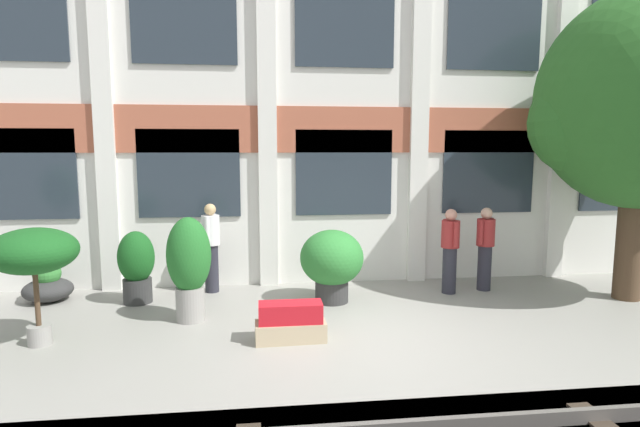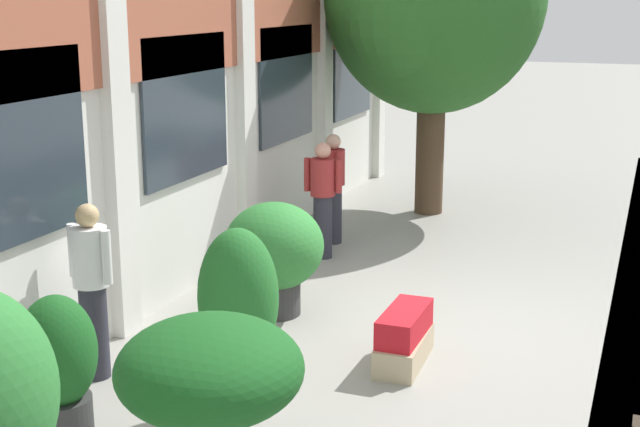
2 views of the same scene
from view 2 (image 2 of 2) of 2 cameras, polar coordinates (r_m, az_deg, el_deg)
name	(u,v)px [view 2 (image 2 of 2)]	position (r m, az deg, el deg)	size (l,w,h in m)	color
ground_plane	(436,321)	(10.12, 7.46, -6.82)	(80.00, 80.00, 0.00)	gray
broadleaf_tree	(434,0)	(14.61, 7.34, 13.42)	(3.70, 3.52, 5.48)	#4C3826
potted_plant_ribbed_drum	(274,251)	(10.04, -2.96, -2.41)	(1.13, 1.13, 1.30)	#333333
potted_plant_stone_basin	(58,368)	(7.43, -16.41, -9.44)	(0.63, 0.63, 1.29)	#333333
potted_plant_fluted_column	(239,311)	(7.65, -5.23, -6.26)	(0.69, 0.69, 1.67)	gray
potted_plant_square_trough	(404,338)	(8.89, 5.41, -7.94)	(1.01, 0.43, 0.56)	tan
potted_plant_tall_urn	(210,375)	(5.57, -7.06, -10.24)	(1.17, 1.17, 1.65)	gray
resident_by_doorway	(323,197)	(12.16, 0.18, 1.08)	(0.34, 0.53, 1.61)	#282833
resident_watching_tracks	(92,286)	(8.59, -14.41, -4.50)	(0.34, 0.52, 1.70)	#282833
resident_near_plants	(333,185)	(12.90, 0.84, 1.82)	(0.43, 0.37, 1.61)	#282833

